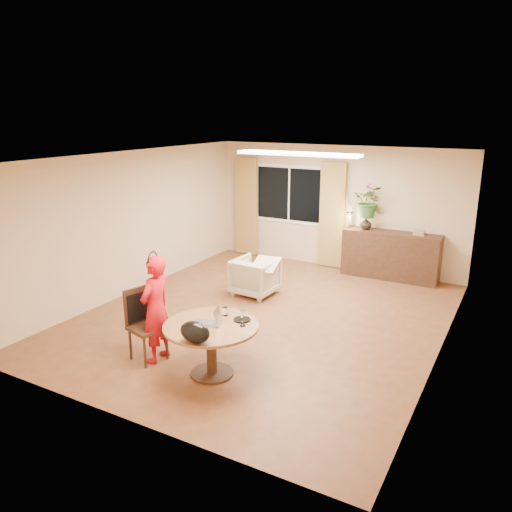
{
  "coord_description": "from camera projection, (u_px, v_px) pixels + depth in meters",
  "views": [
    {
      "loc": [
        3.57,
        -6.74,
        3.26
      ],
      "look_at": [
        -0.04,
        -0.2,
        1.09
      ],
      "focal_mm": 35.0,
      "sensor_mm": 36.0,
      "label": 1
    }
  ],
  "objects": [
    {
      "name": "pot_lid",
      "position": [
        242.0,
        319.0,
        6.38
      ],
      "size": [
        0.24,
        0.24,
        0.04
      ],
      "primitive_type": null,
      "rotation": [
        0.0,
        0.0,
        0.08
      ],
      "color": "white",
      "rests_on": "dining_table"
    },
    {
      "name": "floor",
      "position": [
        264.0,
        317.0,
        8.23
      ],
      "size": [
        6.5,
        6.5,
        0.0
      ],
      "primitive_type": "plane",
      "color": "brown",
      "rests_on": "ground"
    },
    {
      "name": "armchair",
      "position": [
        255.0,
        277.0,
        9.17
      ],
      "size": [
        0.78,
        0.8,
        0.69
      ],
      "primitive_type": "imported",
      "rotation": [
        0.0,
        0.0,
        3.08
      ],
      "color": "#C0B498",
      "rests_on": "floor"
    },
    {
      "name": "vase",
      "position": [
        366.0,
        223.0,
        10.12
      ],
      "size": [
        0.3,
        0.3,
        0.25
      ],
      "primitive_type": "imported",
      "rotation": [
        0.0,
        0.0,
        -0.32
      ],
      "color": "black",
      "rests_on": "sideboard"
    },
    {
      "name": "ceiling",
      "position": [
        265.0,
        157.0,
        7.51
      ],
      "size": [
        6.5,
        6.5,
        0.0
      ],
      "primitive_type": "plane",
      "rotation": [
        3.14,
        0.0,
        0.0
      ],
      "color": "white",
      "rests_on": "wall_back"
    },
    {
      "name": "laptop",
      "position": [
        206.0,
        315.0,
        6.26
      ],
      "size": [
        0.39,
        0.32,
        0.23
      ],
      "primitive_type": null,
      "rotation": [
        0.0,
        0.0,
        0.31
      ],
      "color": "#B7B7BC",
      "rests_on": "dining_table"
    },
    {
      "name": "curtain_right",
      "position": [
        332.0,
        215.0,
        10.59
      ],
      "size": [
        0.55,
        0.08,
        2.25
      ],
      "primitive_type": "cube",
      "color": "olive",
      "rests_on": "wall_back"
    },
    {
      "name": "dining_table",
      "position": [
        211.0,
        336.0,
        6.29
      ],
      "size": [
        1.21,
        1.21,
        0.69
      ],
      "color": "brown",
      "rests_on": "floor"
    },
    {
      "name": "tumbler",
      "position": [
        225.0,
        311.0,
        6.53
      ],
      "size": [
        0.1,
        0.1,
        0.11
      ],
      "primitive_type": null,
      "rotation": [
        0.0,
        0.0,
        -0.29
      ],
      "color": "white",
      "rests_on": "dining_table"
    },
    {
      "name": "window",
      "position": [
        289.0,
        194.0,
        11.04
      ],
      "size": [
        1.7,
        0.03,
        1.3
      ],
      "color": "white",
      "rests_on": "wall_back"
    },
    {
      "name": "curtain_left",
      "position": [
        247.0,
        206.0,
        11.56
      ],
      "size": [
        0.55,
        0.08,
        2.25
      ],
      "primitive_type": "cube",
      "color": "olive",
      "rests_on": "wall_back"
    },
    {
      "name": "dining_chair",
      "position": [
        147.0,
        326.0,
        6.7
      ],
      "size": [
        0.57,
        0.54,
        0.99
      ],
      "primitive_type": null,
      "rotation": [
        0.0,
        0.0,
        -0.27
      ],
      "color": "black",
      "rests_on": "floor"
    },
    {
      "name": "wall_back",
      "position": [
        336.0,
        207.0,
        10.6
      ],
      "size": [
        5.5,
        0.0,
        5.5
      ],
      "primitive_type": "plane",
      "rotation": [
        1.57,
        0.0,
        0.0
      ],
      "color": "#D0B087",
      "rests_on": "floor"
    },
    {
      "name": "desk_lamp",
      "position": [
        349.0,
        220.0,
        10.22
      ],
      "size": [
        0.14,
        0.14,
        0.35
      ],
      "primitive_type": null,
      "rotation": [
        0.0,
        0.0,
        -0.02
      ],
      "color": "black",
      "rests_on": "sideboard"
    },
    {
      "name": "throw",
      "position": [
        265.0,
        260.0,
        8.93
      ],
      "size": [
        0.52,
        0.61,
        0.03
      ],
      "primitive_type": null,
      "rotation": [
        0.0,
        0.0,
        0.14
      ],
      "color": "beige",
      "rests_on": "armchair"
    },
    {
      "name": "bouquet",
      "position": [
        369.0,
        201.0,
        9.97
      ],
      "size": [
        0.65,
        0.58,
        0.66
      ],
      "primitive_type": "imported",
      "rotation": [
        0.0,
        0.0,
        0.11
      ],
      "color": "#2A5D23",
      "rests_on": "vase"
    },
    {
      "name": "sideboard",
      "position": [
        390.0,
        255.0,
        10.03
      ],
      "size": [
        1.91,
        0.47,
        0.96
      ],
      "primitive_type": "cube",
      "color": "black",
      "rests_on": "floor"
    },
    {
      "name": "book_stack",
      "position": [
        419.0,
        233.0,
        9.65
      ],
      "size": [
        0.22,
        0.16,
        0.09
      ],
      "primitive_type": null,
      "rotation": [
        0.0,
        0.0,
        -0.02
      ],
      "color": "olive",
      "rests_on": "sideboard"
    },
    {
      "name": "wall_left",
      "position": [
        132.0,
        223.0,
        9.15
      ],
      "size": [
        0.0,
        6.5,
        6.5
      ],
      "primitive_type": "plane",
      "rotation": [
        1.57,
        0.0,
        1.57
      ],
      "color": "#D0B087",
      "rests_on": "floor"
    },
    {
      "name": "child",
      "position": [
        156.0,
        309.0,
        6.62
      ],
      "size": [
        0.55,
        0.37,
        1.47
      ],
      "primitive_type": "imported",
      "rotation": [
        0.0,
        0.0,
        -1.53
      ],
      "color": "#B30D18",
      "rests_on": "floor"
    },
    {
      "name": "wine_glass",
      "position": [
        243.0,
        318.0,
        6.19
      ],
      "size": [
        0.09,
        0.09,
        0.21
      ],
      "primitive_type": null,
      "rotation": [
        0.0,
        0.0,
        0.23
      ],
      "color": "white",
      "rests_on": "dining_table"
    },
    {
      "name": "handbag",
      "position": [
        195.0,
        332.0,
        5.74
      ],
      "size": [
        0.44,
        0.32,
        0.26
      ],
      "primitive_type": null,
      "rotation": [
        0.0,
        0.0,
        0.27
      ],
      "color": "black",
      "rests_on": "dining_table"
    },
    {
      "name": "ceiling_panel",
      "position": [
        298.0,
        154.0,
        8.52
      ],
      "size": [
        2.2,
        0.35,
        0.05
      ],
      "primitive_type": "cube",
      "color": "white",
      "rests_on": "ceiling"
    },
    {
      "name": "wall_right",
      "position": [
        448.0,
        266.0,
        6.59
      ],
      "size": [
        0.0,
        6.5,
        6.5
      ],
      "primitive_type": "plane",
      "rotation": [
        1.57,
        0.0,
        -1.57
      ],
      "color": "#D0B087",
      "rests_on": "floor"
    }
  ]
}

